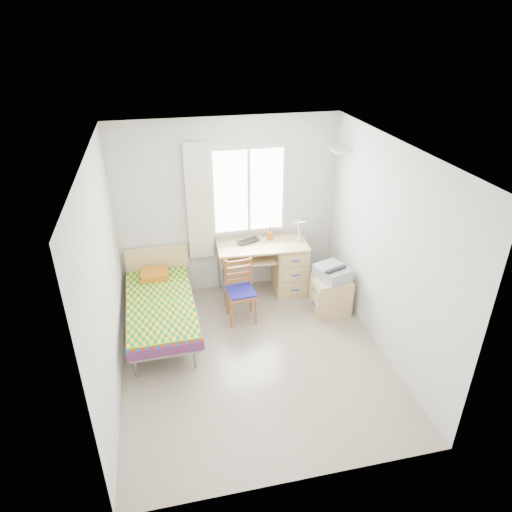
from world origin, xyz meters
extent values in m
plane|color=#BCAD93|center=(0.00, 0.00, 0.00)|extent=(3.50, 3.50, 0.00)
plane|color=white|center=(0.00, 0.00, 2.60)|extent=(3.50, 3.50, 0.00)
plane|color=silver|center=(0.00, 1.75, 1.30)|extent=(3.20, 0.00, 3.20)
plane|color=silver|center=(-1.60, 0.00, 1.30)|extent=(0.00, 3.50, 3.50)
plane|color=silver|center=(1.60, 0.00, 1.30)|extent=(0.00, 3.50, 3.50)
cube|color=white|center=(0.30, 1.73, 1.55)|extent=(1.10, 0.04, 1.30)
cube|color=white|center=(0.30, 1.72, 1.55)|extent=(1.00, 0.02, 1.20)
cube|color=white|center=(0.30, 1.72, 1.55)|extent=(0.04, 0.02, 1.20)
cube|color=beige|center=(-0.42, 1.68, 1.45)|extent=(0.35, 0.05, 1.70)
cube|color=white|center=(1.49, 1.40, 2.15)|extent=(0.20, 0.32, 0.03)
cube|color=gray|center=(-1.08, 0.80, 0.32)|extent=(0.89, 1.88, 0.06)
cube|color=#B6130C|center=(-1.08, 0.80, 0.39)|extent=(0.93, 1.90, 0.13)
cube|color=yellow|center=(-1.08, 0.78, 0.47)|extent=(0.90, 1.78, 0.03)
cube|color=#D0B96D|center=(-1.08, 1.70, 0.56)|extent=(0.90, 0.07, 0.51)
cube|color=#CF6917|center=(-1.13, 1.43, 0.53)|extent=(0.38, 0.33, 0.09)
cylinder|color=gray|center=(-1.43, -0.03, 0.15)|extent=(0.04, 0.04, 0.30)
cylinder|color=gray|center=(-0.73, 1.63, 0.15)|extent=(0.04, 0.04, 0.30)
cube|color=#D0B96D|center=(0.44, 1.44, 0.80)|extent=(1.34, 0.67, 0.03)
cube|color=tan|center=(0.86, 1.44, 0.39)|extent=(0.49, 0.60, 0.79)
cube|color=tan|center=(0.20, 1.44, 0.63)|extent=(0.83, 0.60, 0.02)
cylinder|color=gray|center=(-0.18, 1.19, 0.39)|extent=(0.03, 0.03, 0.79)
cylinder|color=gray|center=(-0.18, 1.69, 0.39)|extent=(0.03, 0.03, 0.79)
cube|color=#B06522|center=(0.00, 0.83, 0.42)|extent=(0.41, 0.41, 0.04)
cube|color=navy|center=(0.00, 0.83, 0.45)|extent=(0.38, 0.38, 0.04)
cube|color=#B06522|center=(0.00, 0.99, 0.68)|extent=(0.34, 0.06, 0.37)
cylinder|color=#B06522|center=(-0.17, 0.66, 0.21)|extent=(0.03, 0.03, 0.42)
cylinder|color=#B06522|center=(0.17, 0.99, 0.43)|extent=(0.04, 0.04, 0.86)
cube|color=tan|center=(1.27, 0.75, 0.27)|extent=(0.49, 0.44, 0.53)
cube|color=#D0B96D|center=(1.03, 0.75, 0.39)|extent=(0.01, 0.40, 0.19)
cube|color=#D0B96D|center=(1.03, 0.75, 0.17)|extent=(0.01, 0.40, 0.19)
cube|color=#ABAEB3|center=(1.27, 0.76, 0.62)|extent=(0.50, 0.54, 0.18)
cube|color=black|center=(1.27, 0.76, 0.71)|extent=(0.40, 0.44, 0.02)
imported|color=black|center=(0.27, 1.52, 0.83)|extent=(0.41, 0.34, 0.03)
cylinder|color=#CF6917|center=(0.59, 1.60, 0.88)|extent=(0.11, 0.11, 0.11)
cylinder|color=white|center=(0.99, 1.47, 0.84)|extent=(0.11, 0.11, 0.03)
cylinder|color=white|center=(0.99, 1.47, 0.99)|extent=(0.02, 0.13, 0.29)
cylinder|color=white|center=(0.97, 1.39, 1.14)|extent=(0.14, 0.26, 0.12)
cone|color=white|center=(0.89, 1.29, 1.17)|extent=(0.15, 0.17, 0.14)
imported|color=gray|center=(0.27, 1.47, 0.59)|extent=(0.20, 0.27, 0.02)
camera|label=1|loc=(-0.94, -4.32, 3.78)|focal=32.00mm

